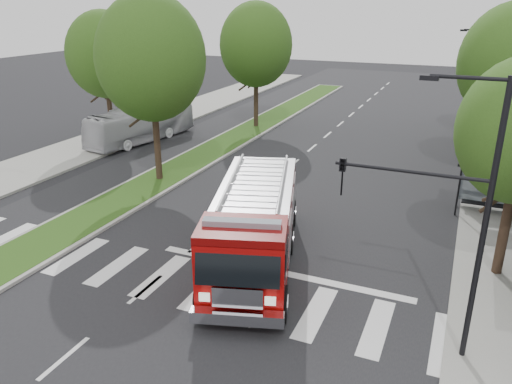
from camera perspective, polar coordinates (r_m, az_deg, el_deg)
ground at (r=21.44m, az=-6.38°, el=-5.78°), size 140.00×140.00×0.00m
sidewalk_left at (r=37.15m, az=-18.52°, el=4.99°), size 5.00×80.00×0.15m
median at (r=39.12m, az=-1.16°, el=6.85°), size 3.00×50.00×0.15m
bus_shelter at (r=25.88m, az=25.50°, el=1.86°), size 3.20×1.60×2.61m
tree_right_mid at (r=30.77m, az=27.22°, el=12.91°), size 5.60×5.60×9.72m
tree_right_far at (r=40.77m, az=26.46°, el=13.55°), size 5.00×5.00×8.73m
tree_median_near at (r=27.61m, az=-11.93°, el=14.72°), size 5.80×5.80×10.16m
tree_median_far at (r=39.90m, az=-0.00°, el=16.46°), size 5.60×5.60×9.72m
tree_left_mid at (r=37.26m, az=-16.96°, el=14.78°), size 5.20×5.20×9.16m
streetlight_right_near at (r=13.95m, az=21.38°, el=-1.25°), size 4.08×0.22×8.00m
streetlight_right_far at (r=36.92m, az=24.50°, el=11.14°), size 2.11×0.20×8.00m
fire_engine at (r=19.09m, az=-0.21°, el=-3.86°), size 5.49×9.96×3.31m
city_bus at (r=37.48m, az=-12.95°, el=7.58°), size 3.68×9.38×2.55m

